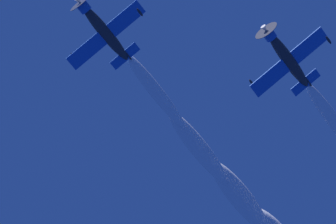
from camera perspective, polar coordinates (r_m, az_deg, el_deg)
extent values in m
ellipsoid|color=#232328|center=(69.75, -4.57, 5.75)|extent=(5.01, 5.66, 1.37)
cylinder|color=#194CB2|center=(69.26, -6.11, 7.55)|extent=(1.51, 1.43, 1.25)
cone|color=white|center=(69.16, -6.44, 7.94)|extent=(0.88, 0.88, 0.60)
cylinder|color=#3F3F47|center=(69.19, -6.36, 7.85)|extent=(2.13, 1.71, 2.71)
cube|color=#194CB2|center=(69.66, -4.50, 5.57)|extent=(6.83, 6.04, 2.29)
ellipsoid|color=#232328|center=(67.89, -2.05, 7.21)|extent=(0.77, 0.84, 0.31)
ellipsoid|color=#232328|center=(71.59, -6.82, 4.01)|extent=(0.77, 0.84, 0.31)
cube|color=#194CB2|center=(70.38, -3.12, 4.06)|extent=(2.69, 2.46, 0.87)
cube|color=#232328|center=(70.81, -3.00, 4.20)|extent=(0.99, 1.04, 1.08)
ellipsoid|color=#1E232D|center=(70.04, -4.64, 6.06)|extent=(1.55, 1.61, 0.81)
ellipsoid|color=#232328|center=(69.58, 8.67, 3.77)|extent=(4.98, 5.66, 1.59)
cylinder|color=#194CB2|center=(68.49, 7.33, 5.57)|extent=(1.52, 1.40, 1.27)
cone|color=white|center=(68.28, 7.03, 5.96)|extent=(0.88, 0.87, 0.62)
cylinder|color=#3F3F47|center=(68.33, 7.10, 5.87)|extent=(2.17, 1.63, 2.68)
cube|color=#194CB2|center=(69.51, 8.75, 3.59)|extent=(6.84, 6.06, 2.24)
ellipsoid|color=#232328|center=(68.47, 11.52, 5.12)|extent=(0.77, 0.84, 0.34)
ellipsoid|color=#232328|center=(70.77, 6.08, 2.10)|extent=(0.77, 0.84, 0.34)
cube|color=#194CB2|center=(70.75, 9.91, 2.12)|extent=(2.69, 2.47, 0.87)
cube|color=#232328|center=(71.19, 9.94, 2.28)|extent=(1.00, 1.00, 1.11)
ellipsoid|color=#1E232D|center=(69.81, 8.55, 4.10)|extent=(1.54, 1.60, 0.85)
ellipsoid|color=white|center=(71.66, -0.95, 1.58)|extent=(6.80, 7.77, 1.82)
ellipsoid|color=white|center=(74.21, 2.21, -2.59)|extent=(7.18, 8.10, 2.29)
ellipsoid|color=white|center=(77.38, 5.19, -6.09)|extent=(7.56, 8.42, 2.76)
ellipsoid|color=white|center=(72.65, 11.86, -0.59)|extent=(6.80, 7.77, 1.82)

